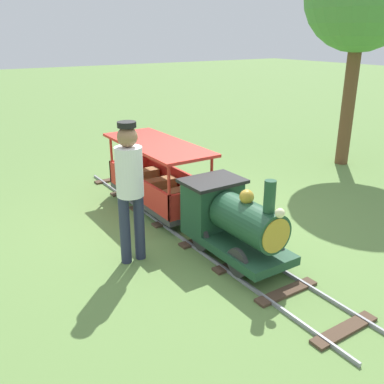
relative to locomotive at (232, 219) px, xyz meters
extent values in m
plane|color=#608442|center=(0.00, -0.99, -0.48)|extent=(60.00, 60.00, 0.00)
cube|color=gray|center=(-0.26, -0.86, -0.46)|extent=(0.03, 5.70, 0.04)
cube|color=gray|center=(0.26, -0.86, -0.46)|extent=(0.03, 5.70, 0.04)
cube|color=#4C3828|center=(0.00, -3.35, -0.47)|extent=(0.75, 0.14, 0.03)
cube|color=#4C3828|center=(0.00, -2.64, -0.47)|extent=(0.75, 0.14, 0.03)
cube|color=#4C3828|center=(0.00, -1.92, -0.47)|extent=(0.75, 0.14, 0.03)
cube|color=#4C3828|center=(0.00, -1.21, -0.47)|extent=(0.75, 0.14, 0.03)
cube|color=#4C3828|center=(0.00, -0.50, -0.47)|extent=(0.75, 0.14, 0.03)
cube|color=#4C3828|center=(0.00, 0.21, -0.47)|extent=(0.75, 0.14, 0.03)
cube|color=#4C3828|center=(0.00, 0.93, -0.47)|extent=(0.75, 0.14, 0.03)
cube|color=#4C3828|center=(0.00, 1.64, -0.47)|extent=(0.75, 0.14, 0.03)
cube|color=#1E472D|center=(0.00, 0.09, -0.27)|extent=(0.63, 1.40, 0.10)
cylinder|color=#1E472D|center=(0.00, 0.29, 0.08)|extent=(0.44, 0.85, 0.44)
cylinder|color=#B7932D|center=(0.00, 0.72, 0.08)|extent=(0.37, 0.02, 0.37)
cylinder|color=#1E472D|center=(0.00, 0.59, 0.46)|extent=(0.12, 0.12, 0.33)
sphere|color=#B7932D|center=(0.00, 0.24, 0.35)|extent=(0.16, 0.16, 0.16)
cube|color=#1E472D|center=(0.00, -0.38, 0.05)|extent=(0.63, 0.45, 0.55)
cube|color=black|center=(0.00, -0.38, 0.35)|extent=(0.71, 0.53, 0.04)
sphere|color=#F2EAB2|center=(0.00, 0.75, 0.34)|extent=(0.10, 0.10, 0.10)
cylinder|color=#2D2D2D|center=(-0.26, 0.44, -0.28)|extent=(0.05, 0.32, 0.32)
cylinder|color=#2D2D2D|center=(0.26, 0.44, -0.28)|extent=(0.05, 0.32, 0.32)
cylinder|color=#2D2D2D|center=(-0.26, -0.26, -0.28)|extent=(0.05, 0.32, 0.32)
cylinder|color=#2D2D2D|center=(0.26, -0.26, -0.28)|extent=(0.05, 0.32, 0.32)
cube|color=#3F3F3F|center=(0.00, -1.76, -0.30)|extent=(0.71, 1.90, 0.08)
cube|color=red|center=(-0.34, -1.76, -0.09)|extent=(0.04, 1.90, 0.35)
cube|color=red|center=(0.34, -1.76, -0.09)|extent=(0.04, 1.90, 0.35)
cube|color=red|center=(0.00, -0.83, -0.09)|extent=(0.71, 0.04, 0.35)
cube|color=red|center=(0.00, -2.69, -0.09)|extent=(0.71, 0.04, 0.35)
cylinder|color=red|center=(-0.33, -0.86, 0.11)|extent=(0.04, 0.04, 0.75)
cylinder|color=red|center=(0.33, -0.86, 0.11)|extent=(0.04, 0.04, 0.75)
cylinder|color=red|center=(-0.33, -2.66, 0.11)|extent=(0.04, 0.04, 0.75)
cylinder|color=red|center=(0.33, -2.66, 0.11)|extent=(0.04, 0.04, 0.75)
cube|color=red|center=(0.00, -1.76, 0.51)|extent=(0.81, 2.00, 0.04)
cube|color=olive|center=(0.00, -2.29, -0.14)|extent=(0.55, 0.20, 0.24)
cube|color=olive|center=(0.00, -1.76, -0.14)|extent=(0.55, 0.20, 0.24)
cube|color=olive|center=(0.00, -1.22, -0.14)|extent=(0.55, 0.20, 0.24)
cylinder|color=#262626|center=(-0.26, -1.09, -0.32)|extent=(0.04, 0.24, 0.24)
cylinder|color=#262626|center=(0.26, -1.09, -0.32)|extent=(0.04, 0.24, 0.24)
cylinder|color=#262626|center=(-0.26, -2.42, -0.32)|extent=(0.04, 0.24, 0.24)
cylinder|color=#262626|center=(0.26, -2.42, -0.32)|extent=(0.04, 0.24, 0.24)
cylinder|color=#282D47|center=(0.91, -0.54, -0.08)|extent=(0.12, 0.12, 0.80)
cylinder|color=#282D47|center=(1.09, -0.54, -0.08)|extent=(0.12, 0.12, 0.80)
cylinder|color=white|center=(1.00, -0.54, 0.59)|extent=(0.30, 0.30, 0.55)
sphere|color=#936B4C|center=(1.00, -0.54, 0.98)|extent=(0.22, 0.22, 0.22)
cylinder|color=black|center=(1.00, -0.54, 1.11)|extent=(0.20, 0.20, 0.06)
cylinder|color=brown|center=(-4.27, -1.83, 0.73)|extent=(0.25, 0.25, 2.44)
camera|label=1|loc=(2.84, 3.52, 2.00)|focal=40.09mm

